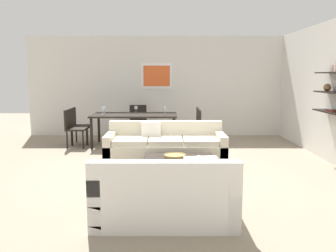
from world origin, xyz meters
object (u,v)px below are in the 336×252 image
(sofa_beige, at_px, (165,149))
(wine_glass_head, at_px, (135,108))
(decorative_bowl, at_px, (174,157))
(wine_glass_right_far, at_px, (164,109))
(coffee_table, at_px, (179,173))
(dining_chair_right_near, at_px, (194,126))
(dining_chair_left_near, at_px, (72,126))
(dining_chair_right_far, at_px, (192,123))
(dining_chair_head, at_px, (137,120))
(dining_chair_left_far, at_px, (77,123))
(candle_jar, at_px, (198,158))
(wine_glass_left_far, at_px, (104,109))
(dining_table, at_px, (134,117))
(loveseat_white, at_px, (165,195))
(wine_glass_left_near, at_px, (102,109))

(sofa_beige, xyz_separation_m, wine_glass_head, (-0.74, 2.17, 0.57))
(decorative_bowl, distance_m, wine_glass_right_far, 3.07)
(coffee_table, xyz_separation_m, wine_glass_right_far, (-0.24, 3.08, 0.67))
(dining_chair_right_near, height_order, dining_chair_left_near, same)
(dining_chair_right_far, xyz_separation_m, dining_chair_left_near, (-2.79, -0.43, 0.00))
(dining_chair_left_near, bearing_deg, dining_chair_head, 38.08)
(dining_chair_right_near, bearing_deg, dining_chair_left_far, 171.32)
(dining_chair_left_far, bearing_deg, sofa_beige, -42.67)
(candle_jar, relative_size, wine_glass_left_far, 0.41)
(dining_chair_head, height_order, wine_glass_right_far, wine_glass_right_far)
(dining_table, bearing_deg, loveseat_white, -79.82)
(dining_chair_head, bearing_deg, dining_chair_right_near, -38.08)
(loveseat_white, relative_size, wine_glass_head, 10.36)
(coffee_table, xyz_separation_m, wine_glass_left_near, (-1.68, 2.85, 0.69))
(decorative_bowl, bearing_deg, dining_chair_left_far, 126.20)
(loveseat_white, xyz_separation_m, wine_glass_right_far, (-0.04, 4.34, 0.57))
(wine_glass_left_far, relative_size, wine_glass_right_far, 1.04)
(dining_chair_right_far, bearing_deg, dining_chair_left_far, 180.00)
(loveseat_white, bearing_deg, dining_chair_right_near, 80.98)
(dining_chair_right_near, relative_size, wine_glass_head, 5.71)
(wine_glass_left_far, bearing_deg, dining_chair_right_near, -8.87)
(dining_chair_head, relative_size, wine_glass_right_far, 5.39)
(dining_chair_left_far, height_order, wine_glass_left_far, wine_glass_left_far)
(dining_chair_left_far, distance_m, wine_glass_left_near, 0.84)
(dining_chair_head, bearing_deg, wine_glass_head, -90.00)
(coffee_table, height_order, candle_jar, candle_jar)
(dining_table, bearing_deg, candle_jar, -66.86)
(sofa_beige, relative_size, dining_chair_left_near, 2.47)
(dining_chair_right_far, relative_size, wine_glass_left_near, 4.79)
(sofa_beige, bearing_deg, dining_chair_head, 105.66)
(wine_glass_right_far, bearing_deg, sofa_beige, -89.42)
(coffee_table, distance_m, candle_jar, 0.37)
(candle_jar, distance_m, dining_chair_left_near, 3.80)
(coffee_table, xyz_separation_m, wine_glass_head, (-0.96, 3.38, 0.67))
(coffee_table, distance_m, dining_chair_right_far, 3.22)
(wine_glass_left_far, height_order, wine_glass_left_near, wine_glass_left_near)
(dining_table, relative_size, dining_chair_left_far, 2.25)
(dining_table, bearing_deg, decorative_bowl, -72.94)
(dining_chair_right_far, distance_m, dining_chair_left_far, 2.79)
(decorative_bowl, bearing_deg, loveseat_white, -95.94)
(wine_glass_right_far, bearing_deg, wine_glass_head, 157.63)
(dining_chair_right_near, distance_m, wine_glass_left_near, 2.15)
(dining_chair_right_far, xyz_separation_m, wine_glass_head, (-1.39, 0.20, 0.36))
(sofa_beige, distance_m, dining_chair_head, 2.74)
(decorative_bowl, height_order, wine_glass_left_near, wine_glass_left_near)
(dining_table, bearing_deg, dining_chair_left_far, 171.32)
(dining_chair_head, height_order, wine_glass_left_near, wine_glass_left_near)
(dining_table, bearing_deg, sofa_beige, -67.16)
(sofa_beige, relative_size, decorative_bowl, 6.40)
(dining_chair_right_far, bearing_deg, wine_glass_right_far, -171.92)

